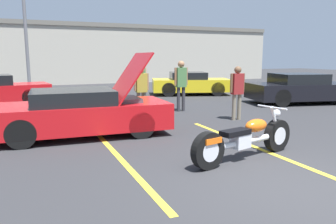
% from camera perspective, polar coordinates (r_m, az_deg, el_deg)
% --- Properties ---
extents(ground_plane, '(80.00, 80.00, 0.00)m').
position_cam_1_polar(ground_plane, '(5.48, 22.03, -12.21)').
color(ground_plane, '#2D2D30').
extents(parking_stripe_foreground, '(0.12, 5.01, 0.01)m').
position_cam_1_polar(parking_stripe_foreground, '(6.47, -8.15, -8.21)').
color(parking_stripe_foreground, yellow).
rests_on(parking_stripe_foreground, ground).
extents(parking_stripe_middle, '(0.12, 5.01, 0.01)m').
position_cam_1_polar(parking_stripe_middle, '(7.74, 13.61, -5.40)').
color(parking_stripe_middle, yellow).
rests_on(parking_stripe_middle, ground).
extents(far_building, '(32.00, 4.20, 4.40)m').
position_cam_1_polar(far_building, '(26.48, -15.43, 10.05)').
color(far_building, '#B2AD9E').
rests_on(far_building, ground).
extents(light_pole, '(1.21, 0.28, 7.43)m').
position_cam_1_polar(light_pole, '(20.22, -23.44, 14.86)').
color(light_pole, slate).
rests_on(light_pole, ground).
extents(motorcycle, '(2.61, 0.87, 0.97)m').
position_cam_1_polar(motorcycle, '(6.51, 13.31, -4.58)').
color(motorcycle, black).
rests_on(motorcycle, ground).
extents(show_car_hood_open, '(4.43, 2.05, 2.08)m').
position_cam_1_polar(show_car_hood_open, '(8.50, -14.82, -0.05)').
color(show_car_hood_open, red).
rests_on(show_car_hood_open, ground).
extents(parked_car_mid_right_row, '(4.39, 3.03, 1.18)m').
position_cam_1_polar(parked_car_mid_right_row, '(17.29, 3.91, 4.97)').
color(parked_car_mid_right_row, yellow).
rests_on(parked_car_mid_right_row, ground).
extents(parked_car_right_row, '(4.68, 2.82, 1.27)m').
position_cam_1_polar(parked_car_right_row, '(15.11, 22.07, 3.76)').
color(parked_car_right_row, black).
rests_on(parked_car_right_row, ground).
extents(spectator_near_motorcycle, '(0.52, 0.24, 1.83)m').
position_cam_1_polar(spectator_near_motorcycle, '(11.88, 2.29, 5.39)').
color(spectator_near_motorcycle, '#333338').
rests_on(spectator_near_motorcycle, ground).
extents(spectator_by_show_car, '(0.52, 0.23, 1.79)m').
position_cam_1_polar(spectator_by_show_car, '(12.72, -4.84, 5.51)').
color(spectator_by_show_car, brown).
rests_on(spectator_by_show_car, ground).
extents(spectator_midground, '(0.52, 0.22, 1.64)m').
position_cam_1_polar(spectator_midground, '(11.04, -4.66, 4.36)').
color(spectator_midground, gray).
rests_on(spectator_midground, ground).
extents(spectator_far_lot, '(0.52, 0.22, 1.68)m').
position_cam_1_polar(spectator_far_lot, '(10.45, 11.96, 4.06)').
color(spectator_far_lot, gray).
rests_on(spectator_far_lot, ground).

